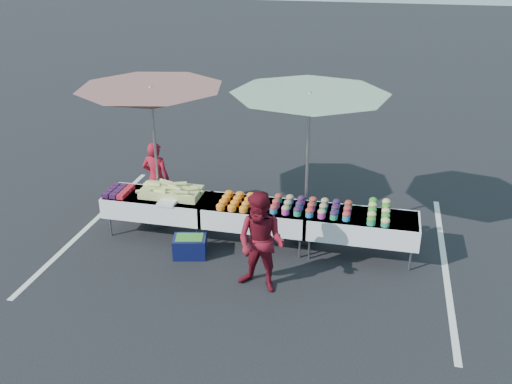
% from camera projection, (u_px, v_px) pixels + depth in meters
% --- Properties ---
extents(ground, '(80.00, 80.00, 0.00)m').
position_uv_depth(ground, '(256.00, 244.00, 10.05)').
color(ground, black).
extents(stripe_left, '(0.10, 5.00, 0.00)m').
position_uv_depth(stripe_left, '(90.00, 225.00, 10.71)').
color(stripe_left, silver).
rests_on(stripe_left, ground).
extents(stripe_right, '(0.10, 5.00, 0.00)m').
position_uv_depth(stripe_right, '(445.00, 265.00, 9.40)').
color(stripe_right, silver).
rests_on(stripe_right, ground).
extents(table_left, '(1.86, 0.81, 0.75)m').
position_uv_depth(table_left, '(158.00, 204.00, 10.18)').
color(table_left, white).
rests_on(table_left, ground).
extents(table_center, '(1.86, 0.81, 0.75)m').
position_uv_depth(table_center, '(256.00, 214.00, 9.81)').
color(table_center, white).
rests_on(table_center, ground).
extents(table_right, '(1.86, 0.81, 0.75)m').
position_uv_depth(table_right, '(362.00, 225.00, 9.45)').
color(table_right, white).
rests_on(table_right, ground).
extents(berry_punnets, '(0.40, 0.54, 0.08)m').
position_uv_depth(berry_punnets, '(119.00, 191.00, 10.19)').
color(berry_punnets, '#230B2E').
rests_on(berry_punnets, table_left).
extents(corn_pile, '(1.16, 0.57, 0.26)m').
position_uv_depth(corn_pile, '(171.00, 191.00, 10.06)').
color(corn_pile, '#B0C464').
rests_on(corn_pile, table_left).
extents(plastic_bags, '(0.30, 0.25, 0.05)m').
position_uv_depth(plastic_bags, '(167.00, 203.00, 9.77)').
color(plastic_bags, white).
rests_on(plastic_bags, table_left).
extents(carrot_bowls, '(0.55, 0.69, 0.11)m').
position_uv_depth(carrot_bowls, '(236.00, 201.00, 9.79)').
color(carrot_bowls, orange).
rests_on(carrot_bowls, table_center).
extents(potato_cups, '(1.34, 0.58, 0.16)m').
position_uv_depth(potato_cups, '(311.00, 206.00, 9.52)').
color(potato_cups, teal).
rests_on(potato_cups, table_right).
extents(bean_baskets, '(0.36, 0.86, 0.15)m').
position_uv_depth(bean_baskets, '(379.00, 211.00, 9.37)').
color(bean_baskets, '#22895C').
rests_on(bean_baskets, table_right).
extents(vendor, '(0.54, 0.36, 1.45)m').
position_uv_depth(vendor, '(156.00, 178.00, 10.89)').
color(vendor, maroon).
rests_on(vendor, ground).
extents(customer, '(0.90, 0.78, 1.59)m').
position_uv_depth(customer, '(261.00, 243.00, 8.47)').
color(customer, maroon).
rests_on(customer, ground).
extents(umbrella_left, '(3.01, 3.01, 2.62)m').
position_uv_depth(umbrella_left, '(151.00, 100.00, 9.83)').
color(umbrella_left, black).
rests_on(umbrella_left, ground).
extents(umbrella_right, '(3.04, 3.04, 2.68)m').
position_uv_depth(umbrella_right, '(309.00, 107.00, 9.24)').
color(umbrella_right, black).
rests_on(umbrella_right, ground).
extents(storage_bin, '(0.62, 0.51, 0.36)m').
position_uv_depth(storage_bin, '(190.00, 246.00, 9.61)').
color(storage_bin, '#0C113C').
rests_on(storage_bin, ground).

